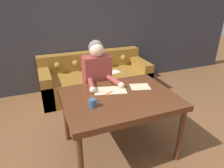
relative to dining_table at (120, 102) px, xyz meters
name	(u,v)px	position (x,y,z in m)	size (l,w,h in m)	color
ground_plane	(117,154)	(-0.07, -0.08, -0.70)	(16.00, 16.00, 0.00)	brown
wall_back	(73,25)	(-0.07, 2.16, 0.60)	(8.00, 0.06, 2.60)	#383842
dining_table	(120,102)	(0.00, 0.00, 0.00)	(1.30, 0.98, 0.78)	#562D19
couch	(95,79)	(0.22, 1.72, -0.41)	(2.13, 0.88, 0.78)	olive
person	(98,86)	(-0.08, 0.62, -0.04)	(0.46, 0.61, 1.31)	#33281E
pattern_paper_main	(110,90)	(-0.05, 0.18, 0.08)	(0.43, 0.31, 0.00)	beige
pattern_paper_offcut	(140,87)	(0.34, 0.14, 0.08)	(0.29, 0.25, 0.00)	beige
scissors	(110,92)	(-0.07, 0.13, 0.08)	(0.23, 0.17, 0.01)	silver
mug	(93,103)	(-0.36, -0.12, 0.12)	(0.11, 0.08, 0.09)	#335B84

